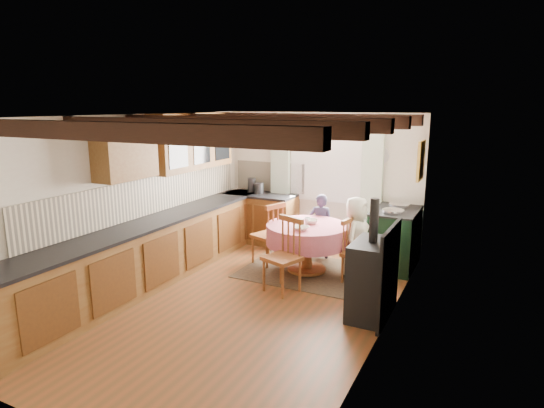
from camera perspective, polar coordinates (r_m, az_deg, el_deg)
The scene contains 40 objects.
floor at distance 6.13m, azimuth -3.42°, elevation -12.03°, with size 3.60×5.50×0.00m, color brown.
ceiling at distance 5.58m, azimuth -3.74°, elevation 11.02°, with size 3.60×5.50×0.00m, color white.
wall_back at distance 8.18m, azimuth 6.11°, elevation 2.97°, with size 3.60×0.00×2.40m, color silver.
wall_front at distance 3.73m, azimuth -25.51°, elevation -9.77°, with size 3.60×0.00×2.40m, color silver.
wall_left at distance 6.80m, azimuth -16.82°, elevation 0.57°, with size 0.00×5.50×2.40m, color silver.
wall_right at distance 5.10m, azimuth 14.24°, elevation -3.12°, with size 0.00×5.50×2.40m, color silver.
beam_a at distance 3.99m, azimuth -18.49°, elevation 8.58°, with size 3.60×0.16×0.16m, color black.
beam_b at distance 4.75m, azimuth -9.88°, elevation 9.54°, with size 3.60×0.16×0.16m, color black.
beam_c at distance 5.58m, azimuth -3.72°, elevation 10.10°, with size 3.60×0.16×0.16m, color black.
beam_d at distance 6.47m, azimuth 0.80°, elevation 10.44°, with size 3.60×0.16×0.16m, color black.
beam_e at distance 7.38m, azimuth 4.24°, elevation 10.65°, with size 3.60×0.16×0.16m, color black.
splash_left at distance 7.00m, azimuth -15.03°, elevation 1.01°, with size 0.02×4.50×0.55m, color beige.
splash_back at distance 8.56m, azimuth -0.22°, elevation 3.45°, with size 1.40×0.02×0.55m, color beige.
base_cabinet_left at distance 6.79m, azimuth -14.56°, elevation -5.94°, with size 0.60×5.30×0.88m, color brown.
base_cabinet_back at distance 8.49m, azimuth -1.37°, elevation -1.86°, with size 1.30×0.60×0.88m, color brown.
worktop_left at distance 6.65m, azimuth -14.65°, elevation -2.20°, with size 0.64×5.30×0.04m, color black.
worktop_back at distance 8.37m, azimuth -1.45°, elevation 1.16°, with size 1.30×0.64×0.04m, color black.
wall_cabinet_glass at distance 7.50m, azimuth -9.92°, elevation 7.77°, with size 0.34×1.80×0.90m, color brown.
wall_cabinet_solid at distance 6.37m, azimuth -17.94°, elevation 6.11°, with size 0.34×0.90×0.70m, color brown.
window_frame at distance 8.08m, azimuth 6.81°, elevation 5.69°, with size 1.34×0.03×1.54m, color white.
window_pane at distance 8.09m, azimuth 6.82°, elevation 5.70°, with size 1.20×0.01×1.40m, color white.
curtain_left at distance 8.40m, azimuth 1.06°, elevation 2.58°, with size 0.35×0.10×2.10m, color #A7C19B.
curtain_right at distance 7.83m, azimuth 12.36°, elevation 1.58°, with size 0.35×0.10×2.10m, color #A7C19B.
curtain_rod at distance 7.95m, azimuth 6.71°, elevation 9.93°, with size 0.03×0.03×2.00m, color black.
wall_picture at distance 7.25m, azimuth 18.20°, elevation 5.19°, with size 0.04×0.50×0.60m, color gold.
wall_plate at distance 7.79m, azimuth 13.41°, elevation 5.94°, with size 0.30×0.30×0.02m, color silver.
rug at distance 7.12m, azimuth 4.36°, elevation -8.41°, with size 1.92×1.49×0.01m, color #332722.
dining_table at distance 7.00m, azimuth 4.41°, elevation -5.58°, with size 1.24×1.24×0.75m, color #DB638D, non-canonical shape.
chair_near at distance 6.22m, azimuth 1.25°, elevation -6.48°, with size 0.44×0.47×1.04m, color #9D4F27, non-canonical shape.
chair_left at distance 7.30m, azimuth -0.53°, elevation -3.67°, with size 0.44×0.46×1.02m, color #9D4F27, non-canonical shape.
chair_right at distance 6.65m, azimuth 10.73°, elevation -5.89°, with size 0.40×0.42×0.94m, color #9D4F27, non-canonical shape.
aga_range at distance 7.42m, azimuth 15.12°, elevation -4.13°, with size 0.67×1.03×0.95m, color black, non-canonical shape.
cast_iron_stove at distance 5.57m, azimuth 12.45°, elevation -6.73°, with size 0.44×0.73×1.47m, color black, non-canonical shape.
child_far at distance 7.60m, azimuth 6.12°, elevation -2.79°, with size 0.40×0.26×1.10m, color #302C48.
child_right at distance 6.85m, azimuth 10.44°, elevation -4.12°, with size 0.60×0.39×1.22m, color silver.
bowl_a at distance 6.59m, azimuth 3.65°, elevation -3.05°, with size 0.23×0.23×0.06m, color silver.
bowl_b at distance 6.96m, azimuth 4.95°, elevation -2.20°, with size 0.20×0.20×0.06m, color silver.
cup at distance 6.93m, azimuth 4.47°, elevation -2.11°, with size 0.10×0.10×0.10m, color silver.
canister_tall at distance 8.53m, azimuth -2.56°, elevation 2.40°, with size 0.15×0.15×0.26m, color #262628.
canister_wide at distance 8.39m, azimuth -1.65°, elevation 2.00°, with size 0.18×0.18×0.20m, color #262628.
Camera 1 is at (2.80, -4.82, 2.53)m, focal length 30.00 mm.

